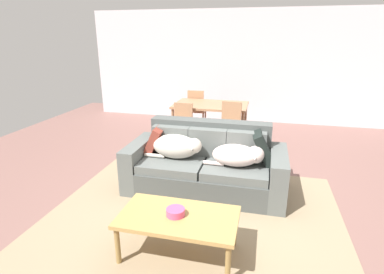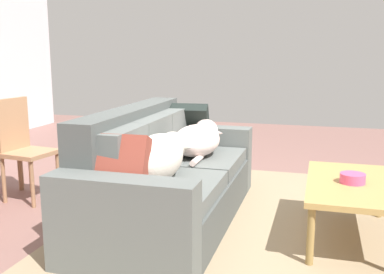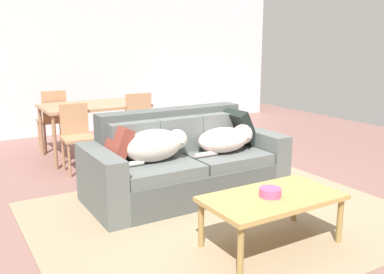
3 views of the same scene
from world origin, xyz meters
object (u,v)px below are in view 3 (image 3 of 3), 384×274
object	(u,v)px
throw_pillow_by_left_arm	(115,145)
coffee_table	(272,201)
throw_pillow_by_right_arm	(237,128)
dining_chair_near_right	(141,125)
couch	(184,164)
dining_table	(94,109)
bowl_on_coffee_table	(270,192)
dining_chair_near_left	(77,134)
dog_on_left_cushion	(156,145)
dining_chair_far_left	(53,117)
dog_on_right_cushion	(226,139)

from	to	relation	value
throw_pillow_by_left_arm	coffee_table	bearing A→B (deg)	-62.53
throw_pillow_by_right_arm	dining_chair_near_right	bearing A→B (deg)	113.83
couch	dining_table	bearing A→B (deg)	98.75
bowl_on_coffee_table	throw_pillow_by_right_arm	bearing A→B (deg)	62.47
throw_pillow_by_right_arm	dining_chair_near_left	xyz separation A→B (m)	(-1.52, 1.40, -0.17)
dog_on_left_cushion	dining_table	distance (m)	2.18
couch	coffee_table	xyz separation A→B (m)	(0.01, -1.44, 0.05)
bowl_on_coffee_table	dining_chair_far_left	bearing A→B (deg)	100.18
throw_pillow_by_right_arm	bowl_on_coffee_table	distance (m)	1.69
dog_on_right_cushion	bowl_on_coffee_table	distance (m)	1.37
dog_on_left_cushion	couch	bearing A→B (deg)	14.92
throw_pillow_by_right_arm	dining_table	bearing A→B (deg)	118.10
dog_on_right_cushion	throw_pillow_by_right_arm	size ratio (longest dim) A/B	1.73
couch	dog_on_right_cushion	size ratio (longest dim) A/B	2.79
dining_chair_near_left	dining_chair_far_left	bearing A→B (deg)	92.24
dog_on_right_cushion	dining_chair_near_right	world-z (taller)	dining_chair_near_right
dog_on_right_cushion	dining_table	xyz separation A→B (m)	(-0.77, 2.24, 0.10)
dining_table	dining_chair_near_right	distance (m)	0.80
dog_on_right_cushion	dining_table	distance (m)	2.37
couch	dining_table	xyz separation A→B (m)	(-0.32, 2.08, 0.36)
dog_on_left_cushion	dining_table	bearing A→B (deg)	88.37
throw_pillow_by_left_arm	bowl_on_coffee_table	bearing A→B (deg)	-63.34
throw_pillow_by_left_arm	throw_pillow_by_right_arm	bearing A→B (deg)	-0.07
coffee_table	bowl_on_coffee_table	distance (m)	0.09
dog_on_left_cushion	throw_pillow_by_right_arm	bearing A→B (deg)	7.77
throw_pillow_by_right_arm	dining_chair_near_left	world-z (taller)	throw_pillow_by_right_arm
dog_on_right_cushion	throw_pillow_by_left_arm	xyz separation A→B (m)	(-1.22, 0.21, 0.04)
dog_on_left_cushion	throw_pillow_by_left_arm	xyz separation A→B (m)	(-0.38, 0.16, 0.01)
dog_on_left_cushion	dining_chair_near_right	xyz separation A→B (m)	(0.53, 1.55, -0.11)
couch	throw_pillow_by_right_arm	bearing A→B (deg)	4.07
dining_chair_near_left	dining_chair_far_left	world-z (taller)	dining_chair_far_left
dog_on_left_cushion	dining_chair_far_left	distance (m)	2.84
couch	dining_chair_far_left	distance (m)	2.82
dog_on_right_cushion	dining_table	world-z (taller)	dining_table
dog_on_right_cushion	couch	bearing A→B (deg)	160.91
dining_chair_far_left	dining_chair_near_left	bearing A→B (deg)	87.41
coffee_table	throw_pillow_by_right_arm	bearing A→B (deg)	63.25
dining_table	dog_on_left_cushion	bearing A→B (deg)	-91.70
dog_on_left_cushion	throw_pillow_by_left_arm	bearing A→B (deg)	157.73
throw_pillow_by_left_arm	throw_pillow_by_right_arm	size ratio (longest dim) A/B	0.90
dining_table	dining_chair_near_right	bearing A→B (deg)	-53.58
dog_on_left_cushion	dining_chair_near_left	xyz separation A→B (m)	(-0.37, 1.55, -0.14)
bowl_on_coffee_table	dog_on_left_cushion	bearing A→B (deg)	105.41
dog_on_right_cushion	dining_chair_far_left	world-z (taller)	dining_chair_far_left
dining_chair_far_left	dog_on_right_cushion	bearing A→B (deg)	110.23
dining_chair_near_right	couch	bearing A→B (deg)	-88.28
couch	throw_pillow_by_left_arm	xyz separation A→B (m)	(-0.76, 0.06, 0.30)
dining_table	throw_pillow_by_left_arm	bearing A→B (deg)	-102.44
dog_on_right_cushion	dining_chair_near_right	bearing A→B (deg)	100.85
throw_pillow_by_left_arm	dining_chair_near_right	bearing A→B (deg)	56.81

